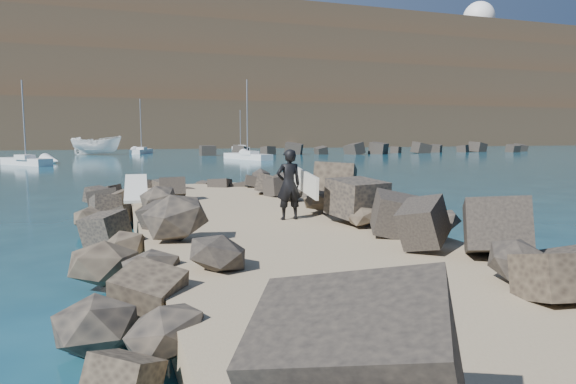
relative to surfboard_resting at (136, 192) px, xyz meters
name	(u,v)px	position (x,y,z in m)	size (l,w,h in m)	color
ground	(274,250)	(2.87, -4.44, -1.04)	(800.00, 800.00, 0.00)	#0F384C
jetty	(305,257)	(2.87, -6.44, -0.74)	(6.00, 26.00, 0.60)	#8C7759
riprap_left	(153,253)	(-0.03, -5.94, -0.54)	(2.60, 22.00, 1.00)	black
riprap_right	(416,233)	(5.77, -5.94, -0.54)	(2.60, 22.00, 1.00)	black
breakwater_secondary	(386,149)	(37.87, 50.56, -0.44)	(52.00, 4.00, 1.20)	black
headland	(150,93)	(12.87, 155.56, 14.96)	(360.00, 140.00, 32.00)	#2D4919
surfboard_resting	(136,192)	(0.00, 0.00, 0.00)	(0.64, 2.58, 0.09)	white
boat_imported	(97,145)	(-2.09, 59.57, 0.26)	(2.53, 6.72, 2.60)	white
surfer_with_board	(291,184)	(3.56, -3.73, 0.45)	(0.92, 2.19, 1.77)	black
radome	(479,22)	(123.52, 136.07, 40.79)	(10.69, 10.69, 16.92)	white
sailboat_f	(289,146)	(35.74, 87.02, -0.69)	(1.33, 5.72, 7.03)	silver
sailboat_b	(142,151)	(4.01, 62.18, -0.69)	(3.67, 6.77, 8.09)	silver
sailboat_a	(26,161)	(-7.70, 35.67, -0.69)	(4.88, 5.93, 7.72)	silver
sailboat_d	(241,148)	(21.48, 72.42, -0.69)	(1.83, 5.96, 7.21)	silver
sailboat_c	(248,156)	(14.01, 39.66, -0.70)	(3.98, 7.55, 8.92)	silver
headland_buildings	(173,32)	(19.68, 147.75, 32.93)	(137.50, 30.50, 5.00)	white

